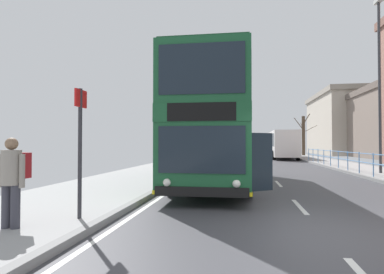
{
  "coord_description": "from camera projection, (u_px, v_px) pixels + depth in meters",
  "views": [
    {
      "loc": [
        -1.5,
        -6.08,
        1.65
      ],
      "look_at": [
        -3.32,
        5.62,
        1.9
      ],
      "focal_mm": 29.69,
      "sensor_mm": 36.0,
      "label": 1
    }
  ],
  "objects": [
    {
      "name": "background_bus_far_lane",
      "position": [
        282.0,
        144.0,
        35.2
      ],
      "size": [
        2.8,
        10.55,
        2.99
      ],
      "color": "white",
      "rests_on": "ground"
    },
    {
      "name": "bare_tree_far_00",
      "position": [
        303.0,
        135.0,
        41.4
      ],
      "size": [
        2.77,
        1.42,
        5.45
      ],
      "color": "#4C3D2D",
      "rests_on": "ground"
    },
    {
      "name": "double_decker_bus_main",
      "position": [
        216.0,
        127.0,
        13.03
      ],
      "size": [
        3.26,
        10.54,
        4.46
      ],
      "color": "#19512D",
      "rests_on": "ground"
    },
    {
      "name": "pedestrian_with_backpack",
      "position": [
        13.0,
        176.0,
        5.7
      ],
      "size": [
        0.54,
        0.53,
        1.61
      ],
      "color": "#383842",
      "rests_on": "ground"
    },
    {
      "name": "bus_stop_sign_near",
      "position": [
        80.0,
        138.0,
        6.44
      ],
      "size": [
        0.08,
        0.44,
        2.63
      ],
      "color": "#2D2D33",
      "rests_on": "ground"
    },
    {
      "name": "background_building_00",
      "position": [
        363.0,
        123.0,
        48.74
      ],
      "size": [
        13.9,
        16.76,
        9.49
      ],
      "color": "#B2A899",
      "rests_on": "ground"
    },
    {
      "name": "street_lamp_far_side",
      "position": [
        379.0,
        73.0,
        16.44
      ],
      "size": [
        0.28,
        0.6,
        9.07
      ],
      "color": "#38383D",
      "rests_on": "ground"
    },
    {
      "name": "ground",
      "position": [
        284.0,
        231.0,
        5.85
      ],
      "size": [
        15.8,
        140.0,
        0.2
      ],
      "color": "#404045"
    },
    {
      "name": "pedestrian_railing_far_kerb",
      "position": [
        366.0,
        160.0,
        15.34
      ],
      "size": [
        0.05,
        26.5,
        1.08
      ],
      "color": "#598CC6",
      "rests_on": "ground"
    }
  ]
}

